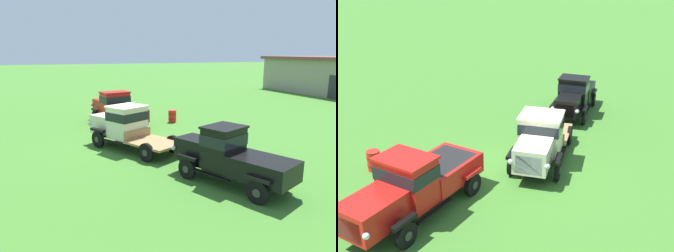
% 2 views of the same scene
% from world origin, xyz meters
% --- Properties ---
extents(ground_plane, '(240.00, 240.00, 0.00)m').
position_xyz_m(ground_plane, '(0.00, 0.00, 0.00)').
color(ground_plane, '#3D7528').
extents(vintage_truck_foreground_near, '(5.71, 3.01, 2.17)m').
position_xyz_m(vintage_truck_foreground_near, '(-5.09, 0.83, 1.08)').
color(vintage_truck_foreground_near, black).
rests_on(vintage_truck_foreground_near, ground).
extents(vintage_truck_second_in_line, '(5.48, 3.96, 2.15)m').
position_xyz_m(vintage_truck_second_in_line, '(0.34, 0.01, 1.15)').
color(vintage_truck_second_in_line, black).
rests_on(vintage_truck_second_in_line, ground).
extents(vintage_truck_midrow_center, '(4.93, 3.21, 2.10)m').
position_xyz_m(vintage_truck_midrow_center, '(6.24, 2.46, 1.06)').
color(vintage_truck_midrow_center, black).
rests_on(vintage_truck_midrow_center, ground).
extents(oil_drum_beside_row, '(0.56, 0.56, 0.83)m').
position_xyz_m(oil_drum_beside_row, '(-4.46, 4.51, 0.41)').
color(oil_drum_beside_row, red).
rests_on(oil_drum_beside_row, ground).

